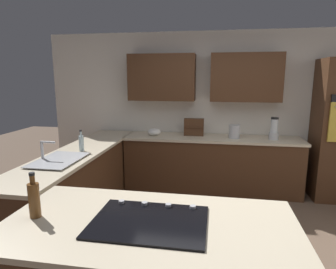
% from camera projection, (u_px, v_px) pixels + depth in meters
% --- Properties ---
extents(ground_plane, '(14.00, 14.00, 0.00)m').
position_uv_depth(ground_plane, '(216.00, 249.00, 3.15)').
color(ground_plane, brown).
extents(wall_back, '(6.00, 0.44, 2.60)m').
position_uv_depth(wall_back, '(215.00, 102.00, 4.85)').
color(wall_back, white).
rests_on(wall_back, ground).
extents(lower_cabinets_back, '(2.80, 0.60, 0.86)m').
position_uv_depth(lower_cabinets_back, '(211.00, 165.00, 4.74)').
color(lower_cabinets_back, '#472B19').
rests_on(lower_cabinets_back, ground).
extents(countertop_back, '(2.84, 0.64, 0.04)m').
position_uv_depth(countertop_back, '(212.00, 138.00, 4.65)').
color(countertop_back, beige).
rests_on(countertop_back, lower_cabinets_back).
extents(lower_cabinets_side, '(0.60, 2.90, 0.86)m').
position_uv_depth(lower_cabinets_side, '(81.00, 184.00, 3.89)').
color(lower_cabinets_side, '#472B19').
rests_on(lower_cabinets_side, ground).
extents(countertop_side, '(0.64, 2.94, 0.04)m').
position_uv_depth(countertop_side, '(79.00, 152.00, 3.80)').
color(countertop_side, beige).
rests_on(countertop_side, lower_cabinets_side).
extents(island_top, '(1.97, 1.01, 0.04)m').
position_uv_depth(island_top, '(149.00, 225.00, 1.91)').
color(island_top, beige).
rests_on(island_top, island_base).
extents(sink_unit, '(0.46, 0.70, 0.23)m').
position_uv_depth(sink_unit, '(58.00, 160.00, 3.31)').
color(sink_unit, '#515456').
rests_on(sink_unit, countertop_side).
extents(cooktop, '(0.76, 0.56, 0.03)m').
position_uv_depth(cooktop, '(149.00, 221.00, 1.91)').
color(cooktop, black).
rests_on(cooktop, island_top).
extents(blender, '(0.15, 0.15, 0.35)m').
position_uv_depth(blender, '(274.00, 130.00, 4.44)').
color(blender, silver).
rests_on(blender, countertop_back).
extents(mixing_bowl, '(0.22, 0.22, 0.12)m').
position_uv_depth(mixing_bowl, '(154.00, 132.00, 4.77)').
color(mixing_bowl, white).
rests_on(mixing_bowl, countertop_back).
extents(spice_rack, '(0.32, 0.11, 0.28)m').
position_uv_depth(spice_rack, '(194.00, 127.00, 4.75)').
color(spice_rack, '#472B19').
rests_on(spice_rack, countertop_back).
extents(kettle, '(0.17, 0.17, 0.21)m').
position_uv_depth(kettle, '(234.00, 132.00, 4.55)').
color(kettle, '#B7BABF').
rests_on(kettle, countertop_back).
extents(dish_soap_bottle, '(0.06, 0.06, 0.28)m').
position_uv_depth(dish_soap_bottle, '(81.00, 143.00, 3.75)').
color(dish_soap_bottle, silver).
rests_on(dish_soap_bottle, countertop_side).
extents(oil_bottle, '(0.08, 0.08, 0.32)m').
position_uv_depth(oil_bottle, '(34.00, 199.00, 1.96)').
color(oil_bottle, brown).
rests_on(oil_bottle, island_top).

